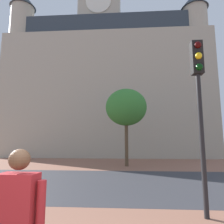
# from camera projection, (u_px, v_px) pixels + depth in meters

# --- Properties ---
(ground_plane) EXTENTS (120.00, 120.00, 0.00)m
(ground_plane) POSITION_uv_depth(u_px,v_px,m) (116.00, 175.00, 10.78)
(ground_plane) COLOR #93604C
(street_asphalt_strip) EXTENTS (120.00, 6.86, 0.00)m
(street_asphalt_strip) POSITION_uv_depth(u_px,v_px,m) (114.00, 182.00, 8.84)
(street_asphalt_strip) COLOR #38383D
(street_asphalt_strip) RESTS_ON ground_plane
(landmark_building) EXTENTS (24.79, 14.21, 29.67)m
(landmark_building) POSITION_uv_depth(u_px,v_px,m) (108.00, 89.00, 28.96)
(landmark_building) COLOR #B2A893
(landmark_building) RESTS_ON ground_plane
(traffic_light_pole) EXTENTS (0.28, 0.34, 4.44)m
(traffic_light_pole) POSITION_uv_depth(u_px,v_px,m) (199.00, 90.00, 5.14)
(traffic_light_pole) COLOR black
(traffic_light_pole) RESTS_ON ground_plane
(tree_curb_far) EXTENTS (3.12, 3.12, 5.77)m
(tree_curb_far) POSITION_uv_depth(u_px,v_px,m) (126.00, 108.00, 15.20)
(tree_curb_far) COLOR brown
(tree_curb_far) RESTS_ON ground_plane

